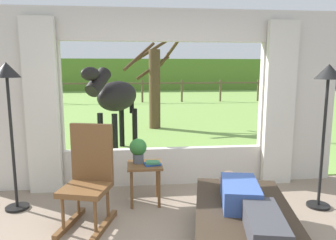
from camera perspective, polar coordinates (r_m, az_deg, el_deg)
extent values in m
cube|color=beige|center=(4.90, -24.95, 3.05)|extent=(1.15, 0.12, 2.55)
cube|color=beige|center=(5.26, 21.96, 3.62)|extent=(1.15, 0.12, 2.55)
cube|color=beige|center=(4.86, -0.59, -8.17)|extent=(2.90, 0.12, 0.55)
cube|color=beige|center=(4.68, -0.64, 16.55)|extent=(2.90, 0.12, 0.45)
cube|color=beige|center=(4.67, -21.54, 2.08)|extent=(0.44, 0.10, 2.40)
cube|color=beige|center=(4.99, 19.26, 2.63)|extent=(0.44, 0.10, 2.40)
cube|color=#759E47|center=(15.62, -4.54, 2.94)|extent=(36.00, 21.68, 0.02)
cube|color=#59802F|center=(25.37, -5.26, 8.07)|extent=(36.00, 2.00, 2.40)
cube|color=black|center=(3.31, 13.30, -20.17)|extent=(1.14, 1.70, 0.24)
cube|color=#2D2319|center=(3.21, 13.45, -16.90)|extent=(1.24, 1.85, 0.18)
cube|color=#334C8C|center=(3.26, 12.70, -12.64)|extent=(0.46, 0.66, 0.22)
cube|color=#333338|center=(2.77, 16.78, -17.39)|extent=(0.42, 0.72, 0.18)
sphere|color=tan|center=(3.60, 10.72, -10.44)|extent=(0.20, 0.20, 0.20)
cube|color=brown|center=(3.64, -14.51, -11.82)|extent=(0.59, 0.59, 0.06)
cube|color=brown|center=(3.72, -13.40, -5.82)|extent=(0.48, 0.19, 0.68)
cube|color=brown|center=(3.89, -17.07, -17.13)|extent=(0.25, 0.67, 0.06)
cube|color=brown|center=(3.74, -11.30, -18.02)|extent=(0.25, 0.67, 0.06)
cylinder|color=brown|center=(3.65, -18.25, -15.45)|extent=(0.04, 0.04, 0.38)
cylinder|color=brown|center=(3.51, -12.83, -16.28)|extent=(0.04, 0.04, 0.38)
cylinder|color=brown|center=(3.94, -15.74, -13.42)|extent=(0.04, 0.04, 0.38)
cylinder|color=brown|center=(3.81, -10.69, -14.06)|extent=(0.04, 0.04, 0.38)
cube|color=brown|center=(4.14, -4.18, -8.03)|extent=(0.44, 0.44, 0.03)
cylinder|color=brown|center=(4.06, -6.50, -12.29)|extent=(0.04, 0.04, 0.49)
cylinder|color=brown|center=(4.07, -1.60, -12.17)|extent=(0.04, 0.04, 0.49)
cylinder|color=brown|center=(4.38, -6.48, -10.66)|extent=(0.04, 0.04, 0.49)
cylinder|color=brown|center=(4.39, -1.96, -10.55)|extent=(0.04, 0.04, 0.49)
cylinder|color=#4C5156|center=(4.17, -5.33, -6.82)|extent=(0.14, 0.14, 0.12)
sphere|color=#2D6B2D|center=(4.13, -5.36, -4.82)|extent=(0.22, 0.22, 0.22)
cube|color=#23478C|center=(4.08, -2.80, -7.84)|extent=(0.22, 0.16, 0.03)
cube|color=#337247|center=(4.06, -2.77, -7.54)|extent=(0.17, 0.15, 0.02)
cylinder|color=black|center=(4.54, -25.27, -13.90)|extent=(0.28, 0.28, 0.03)
cylinder|color=black|center=(4.30, -26.00, -4.07)|extent=(0.04, 0.04, 1.62)
cone|color=black|center=(4.20, -26.88, 7.99)|extent=(0.32, 0.32, 0.18)
cylinder|color=black|center=(4.59, 25.18, -13.62)|extent=(0.28, 0.28, 0.03)
cylinder|color=black|center=(4.36, 25.90, -4.03)|extent=(0.04, 0.04, 1.60)
cone|color=black|center=(4.26, 26.75, 7.73)|extent=(0.32, 0.32, 0.18)
ellipsoid|color=black|center=(6.54, -8.96, 4.24)|extent=(1.07, 1.36, 0.60)
cylinder|color=black|center=(5.94, -12.32, 6.66)|extent=(0.51, 0.65, 0.53)
ellipsoid|color=black|center=(5.74, -13.69, 8.01)|extent=(0.40, 0.52, 0.24)
cube|color=black|center=(6.01, -11.91, 6.96)|extent=(0.27, 0.42, 0.32)
cylinder|color=black|center=(7.08, -6.51, 3.45)|extent=(0.13, 0.13, 0.55)
cylinder|color=black|center=(6.21, -9.43, -2.81)|extent=(0.11, 0.11, 0.85)
cylinder|color=black|center=(6.37, -11.92, -2.57)|extent=(0.11, 0.11, 0.85)
cylinder|color=black|center=(6.93, -5.93, -1.47)|extent=(0.11, 0.11, 0.85)
cylinder|color=black|center=(7.08, -8.24, -1.29)|extent=(0.11, 0.11, 0.85)
cylinder|color=#4C3823|center=(9.07, -2.39, 5.47)|extent=(0.32, 0.32, 2.22)
cylinder|color=#47331E|center=(9.32, 0.52, 12.24)|extent=(0.61, 1.24, 0.90)
cylinder|color=#47331E|center=(9.45, -2.74, 9.28)|extent=(1.00, 0.15, 0.72)
cylinder|color=#47331E|center=(9.50, -3.06, 12.25)|extent=(1.13, 0.27, 0.74)
cylinder|color=#47331E|center=(9.39, -5.10, 11.29)|extent=(0.97, 1.09, 0.86)
cylinder|color=brown|center=(16.98, -25.37, 4.49)|extent=(0.10, 0.10, 1.10)
cylinder|color=brown|center=(16.44, -18.74, 4.76)|extent=(0.10, 0.10, 1.10)
cylinder|color=brown|center=(16.12, -11.77, 4.98)|extent=(0.10, 0.10, 1.10)
cylinder|color=brown|center=(16.05, -4.62, 5.12)|extent=(0.10, 0.10, 1.10)
cylinder|color=brown|center=(16.23, 2.49, 5.19)|extent=(0.10, 0.10, 1.10)
cylinder|color=brown|center=(16.65, 9.33, 5.18)|extent=(0.10, 0.10, 1.10)
cylinder|color=brown|center=(17.30, 15.75, 5.10)|extent=(0.10, 0.10, 1.10)
cylinder|color=brown|center=(18.14, 21.65, 4.98)|extent=(0.10, 0.10, 1.10)
cube|color=brown|center=(16.03, -4.64, 6.55)|extent=(16.00, 0.06, 0.08)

